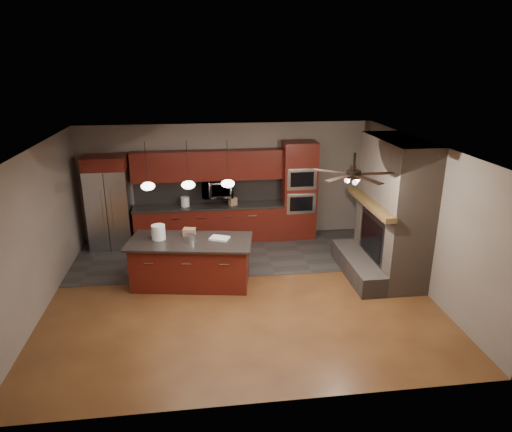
{
  "coord_description": "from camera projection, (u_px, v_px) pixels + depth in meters",
  "views": [
    {
      "loc": [
        -0.69,
        -7.74,
        4.23
      ],
      "look_at": [
        0.38,
        0.6,
        1.31
      ],
      "focal_mm": 32.0,
      "sensor_mm": 36.0,
      "label": 1
    }
  ],
  "objects": [
    {
      "name": "pendant_left",
      "position": [
        148.0,
        186.0,
        8.54
      ],
      "size": [
        0.26,
        0.26,
        0.92
      ],
      "color": "black",
      "rests_on": "ceiling"
    },
    {
      "name": "counter_bucket",
      "position": [
        185.0,
        202.0,
        10.8
      ],
      "size": [
        0.24,
        0.24,
        0.23
      ],
      "primitive_type": "cylinder",
      "rotation": [
        0.0,
        0.0,
        0.24
      ],
      "color": "white",
      "rests_on": "back_cabinetry"
    },
    {
      "name": "back_wall",
      "position": [
        228.0,
        181.0,
        11.08
      ],
      "size": [
        7.0,
        0.02,
        2.8
      ],
      "primitive_type": "cube",
      "color": "gray",
      "rests_on": "ground"
    },
    {
      "name": "fireplace_column",
      "position": [
        390.0,
        215.0,
        9.04
      ],
      "size": [
        1.3,
        2.1,
        2.8
      ],
      "color": "#715E50",
      "rests_on": "ground"
    },
    {
      "name": "paint_tray",
      "position": [
        220.0,
        238.0,
        8.82
      ],
      "size": [
        0.43,
        0.37,
        0.04
      ],
      "primitive_type": "cube",
      "rotation": [
        0.0,
        0.0,
        -0.42
      ],
      "color": "white",
      "rests_on": "kitchen_island"
    },
    {
      "name": "counter_box",
      "position": [
        233.0,
        201.0,
        10.89
      ],
      "size": [
        0.22,
        0.2,
        0.19
      ],
      "primitive_type": "cube",
      "rotation": [
        0.0,
        0.0,
        0.43
      ],
      "color": "#A37754",
      "rests_on": "back_cabinetry"
    },
    {
      "name": "slate_tile_patch",
      "position": [
        233.0,
        254.0,
        10.41
      ],
      "size": [
        7.0,
        2.4,
        0.01
      ],
      "primitive_type": "cube",
      "color": "#363330",
      "rests_on": "ground"
    },
    {
      "name": "pendant_right",
      "position": [
        228.0,
        183.0,
        8.72
      ],
      "size": [
        0.26,
        0.26,
        0.92
      ],
      "color": "black",
      "rests_on": "ceiling"
    },
    {
      "name": "microwave",
      "position": [
        217.0,
        188.0,
        10.84
      ],
      "size": [
        0.73,
        0.41,
        0.5
      ],
      "primitive_type": "imported",
      "color": "silver",
      "rests_on": "back_cabinetry"
    },
    {
      "name": "white_bucket",
      "position": [
        158.0,
        232.0,
        8.78
      ],
      "size": [
        0.35,
        0.35,
        0.28
      ],
      "primitive_type": "cylinder",
      "rotation": [
        0.0,
        0.0,
        -0.42
      ],
      "color": "white",
      "rests_on": "kitchen_island"
    },
    {
      "name": "right_wall",
      "position": [
        422.0,
        215.0,
        8.69
      ],
      "size": [
        0.02,
        6.0,
        2.8
      ],
      "primitive_type": "cube",
      "color": "gray",
      "rests_on": "ground"
    },
    {
      "name": "ground",
      "position": [
        240.0,
        292.0,
        8.73
      ],
      "size": [
        7.0,
        7.0,
        0.0
      ],
      "primitive_type": "plane",
      "color": "brown",
      "rests_on": "ground"
    },
    {
      "name": "paint_can",
      "position": [
        190.0,
        238.0,
        8.68
      ],
      "size": [
        0.26,
        0.26,
        0.13
      ],
      "primitive_type": "cylinder",
      "rotation": [
        0.0,
        0.0,
        -0.36
      ],
      "color": "#BBBBC0",
      "rests_on": "kitchen_island"
    },
    {
      "name": "cardboard_box",
      "position": [
        189.0,
        232.0,
        8.97
      ],
      "size": [
        0.26,
        0.22,
        0.15
      ],
      "primitive_type": "cube",
      "rotation": [
        0.0,
        0.0,
        -0.22
      ],
      "color": "#A27453",
      "rests_on": "kitchen_island"
    },
    {
      "name": "ceiling",
      "position": [
        238.0,
        146.0,
        7.81
      ],
      "size": [
        7.0,
        6.0,
        0.02
      ],
      "primitive_type": "cube",
      "color": "white",
      "rests_on": "back_wall"
    },
    {
      "name": "pendant_center",
      "position": [
        188.0,
        185.0,
        8.63
      ],
      "size": [
        0.26,
        0.26,
        0.92
      ],
      "color": "black",
      "rests_on": "ceiling"
    },
    {
      "name": "refrigerator",
      "position": [
        109.0,
        203.0,
        10.49
      ],
      "size": [
        0.94,
        0.75,
        2.17
      ],
      "color": "silver",
      "rests_on": "ground"
    },
    {
      "name": "back_cabinetry",
      "position": [
        209.0,
        205.0,
        10.95
      ],
      "size": [
        3.59,
        0.64,
        2.2
      ],
      "color": "#54180F",
      "rests_on": "ground"
    },
    {
      "name": "oven_tower",
      "position": [
        299.0,
        191.0,
        11.06
      ],
      "size": [
        0.8,
        0.63,
        2.38
      ],
      "color": "#54180F",
      "rests_on": "ground"
    },
    {
      "name": "left_wall",
      "position": [
        37.0,
        232.0,
        7.85
      ],
      "size": [
        0.02,
        6.0,
        2.8
      ],
      "primitive_type": "cube",
      "color": "gray",
      "rests_on": "ground"
    },
    {
      "name": "kitchen_island",
      "position": [
        191.0,
        262.0,
        8.9
      ],
      "size": [
        2.5,
        1.44,
        0.92
      ],
      "rotation": [
        0.0,
        0.0,
        -0.16
      ],
      "color": "#54180F",
      "rests_on": "ground"
    },
    {
      "name": "ceiling_fan",
      "position": [
        354.0,
        174.0,
        7.39
      ],
      "size": [
        1.27,
        1.33,
        0.41
      ],
      "color": "black",
      "rests_on": "ceiling"
    }
  ]
}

